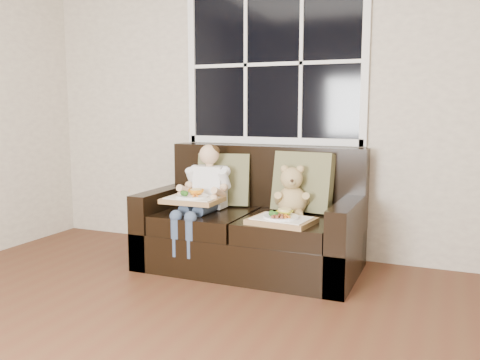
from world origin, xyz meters
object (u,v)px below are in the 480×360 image
at_px(tray_left, 193,198).
at_px(tray_right, 282,219).
at_px(child, 205,188).
at_px(teddy_bear, 291,195).
at_px(loveseat, 253,229).

distance_m(tray_left, tray_right, 0.75).
bearing_deg(child, tray_right, -16.08).
height_order(child, tray_left, child).
bearing_deg(teddy_bear, child, 172.87).
relative_size(loveseat, child, 2.07).
distance_m(child, tray_left, 0.17).
height_order(loveseat, teddy_bear, loveseat).
relative_size(child, tray_left, 1.86).
bearing_deg(tray_left, child, 81.09).
height_order(teddy_bear, tray_right, teddy_bear).
bearing_deg(tray_right, loveseat, 143.91).
bearing_deg(loveseat, child, -162.72).
bearing_deg(tray_right, child, 170.94).
height_order(child, teddy_bear, child).
distance_m(teddy_bear, tray_right, 0.34).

